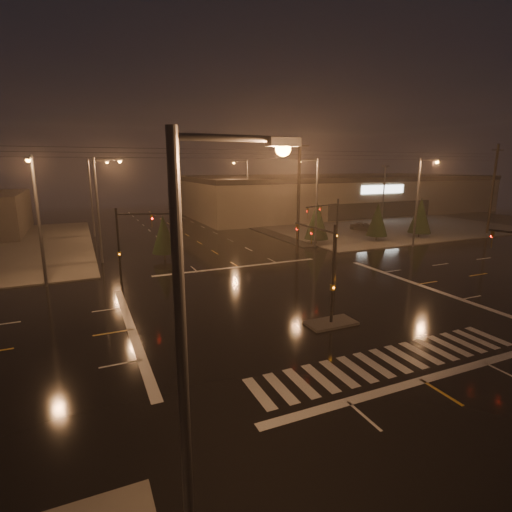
# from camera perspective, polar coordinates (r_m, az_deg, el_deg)

# --- Properties ---
(ground) EXTENTS (140.00, 140.00, 0.00)m
(ground) POSITION_cam_1_polar(r_m,az_deg,el_deg) (27.74, 5.95, -6.75)
(ground) COLOR black
(ground) RESTS_ON ground
(sidewalk_ne) EXTENTS (36.00, 36.00, 0.12)m
(sidewalk_ne) POSITION_cam_1_polar(r_m,az_deg,el_deg) (68.66, 15.28, 4.71)
(sidewalk_ne) COLOR #4A4842
(sidewalk_ne) RESTS_ON ground
(median_island) EXTENTS (3.00, 1.60, 0.15)m
(median_island) POSITION_cam_1_polar(r_m,az_deg,el_deg) (24.57, 10.66, -9.38)
(median_island) COLOR #4A4842
(median_island) RESTS_ON ground
(crosswalk) EXTENTS (15.00, 2.60, 0.01)m
(crosswalk) POSITION_cam_1_polar(r_m,az_deg,el_deg) (21.08, 18.59, -13.97)
(crosswalk) COLOR beige
(crosswalk) RESTS_ON ground
(stop_bar_near) EXTENTS (16.00, 0.50, 0.01)m
(stop_bar_near) POSITION_cam_1_polar(r_m,az_deg,el_deg) (19.85, 22.61, -16.07)
(stop_bar_near) COLOR beige
(stop_bar_near) RESTS_ON ground
(stop_bar_far) EXTENTS (16.00, 0.50, 0.01)m
(stop_bar_far) POSITION_cam_1_polar(r_m,az_deg,el_deg) (37.24, -2.50, -1.56)
(stop_bar_far) COLOR beige
(stop_bar_far) RESTS_ON ground
(parking_lot) EXTENTS (50.00, 24.00, 0.08)m
(parking_lot) POSITION_cam_1_polar(r_m,az_deg,el_deg) (70.46, 19.47, 4.61)
(parking_lot) COLOR black
(parking_lot) RESTS_ON ground
(retail_building) EXTENTS (60.20, 28.30, 7.20)m
(retail_building) POSITION_cam_1_polar(r_m,az_deg,el_deg) (83.98, 11.18, 8.92)
(retail_building) COLOR #716950
(retail_building) RESTS_ON ground
(signal_mast_median) EXTENTS (0.25, 4.59, 6.00)m
(signal_mast_median) POSITION_cam_1_polar(r_m,az_deg,el_deg) (24.18, 9.77, -0.54)
(signal_mast_median) COLOR black
(signal_mast_median) RESTS_ON ground
(signal_mast_ne) EXTENTS (4.84, 1.86, 6.00)m
(signal_mast_ne) POSITION_cam_1_polar(r_m,az_deg,el_deg) (40.18, 10.65, 4.80)
(signal_mast_ne) COLOR black
(signal_mast_ne) RESTS_ON ground
(signal_mast_nw) EXTENTS (4.84, 1.86, 6.00)m
(signal_mast_nw) POSITION_cam_1_polar(r_m,az_deg,el_deg) (33.37, -17.37, 2.81)
(signal_mast_nw) COLOR black
(signal_mast_nw) RESTS_ON ground
(streetlight_0) EXTENTS (2.77, 0.32, 10.00)m
(streetlight_0) POSITION_cam_1_polar(r_m,az_deg,el_deg) (8.57, -8.56, -11.27)
(streetlight_0) COLOR #38383A
(streetlight_0) RESTS_ON ground
(streetlight_1) EXTENTS (2.77, 0.32, 10.00)m
(streetlight_1) POSITION_cam_1_polar(r_m,az_deg,el_deg) (40.77, -21.29, 7.11)
(streetlight_1) COLOR #38383A
(streetlight_1) RESTS_ON ground
(streetlight_2) EXTENTS (2.77, 0.32, 10.00)m
(streetlight_2) POSITION_cam_1_polar(r_m,az_deg,el_deg) (56.71, -22.21, 8.42)
(streetlight_2) COLOR #38383A
(streetlight_2) RESTS_ON ground
(streetlight_3) EXTENTS (2.77, 0.32, 10.00)m
(streetlight_3) POSITION_cam_1_polar(r_m,az_deg,el_deg) (45.76, 8.32, 8.38)
(streetlight_3) COLOR #38383A
(streetlight_3) RESTS_ON ground
(streetlight_4) EXTENTS (2.77, 0.32, 10.00)m
(streetlight_4) POSITION_cam_1_polar(r_m,az_deg,el_deg) (63.54, -1.46, 9.74)
(streetlight_4) COLOR #38383A
(streetlight_4) RESTS_ON ground
(streetlight_5) EXTENTS (0.32, 2.77, 10.00)m
(streetlight_5) POSITION_cam_1_polar(r_m,az_deg,el_deg) (34.05, -28.77, 5.43)
(streetlight_5) COLOR #38383A
(streetlight_5) RESTS_ON ground
(streetlight_6) EXTENTS (0.32, 2.77, 10.00)m
(streetlight_6) POSITION_cam_1_polar(r_m,az_deg,el_deg) (48.89, 22.32, 7.84)
(streetlight_6) COLOR #38383A
(streetlight_6) RESTS_ON ground
(utility_pole_1) EXTENTS (2.20, 0.32, 12.00)m
(utility_pole_1) POSITION_cam_1_polar(r_m,az_deg,el_deg) (42.38, 6.11, 8.54)
(utility_pole_1) COLOR black
(utility_pole_1) RESTS_ON ground
(utility_pole_2) EXTENTS (2.20, 0.32, 12.00)m
(utility_pole_2) POSITION_cam_1_polar(r_m,az_deg,el_deg) (62.99, 30.73, 8.23)
(utility_pole_2) COLOR black
(utility_pole_2) RESTS_ON ground
(conifer_0) EXTENTS (2.83, 2.83, 5.13)m
(conifer_0) POSITION_cam_1_polar(r_m,az_deg,el_deg) (47.81, 8.68, 5.07)
(conifer_0) COLOR black
(conifer_0) RESTS_ON ground
(conifer_1) EXTENTS (2.60, 2.60, 4.75)m
(conifer_1) POSITION_cam_1_polar(r_m,az_deg,el_deg) (51.61, 16.97, 5.02)
(conifer_1) COLOR black
(conifer_1) RESTS_ON ground
(conifer_2) EXTENTS (2.88, 2.88, 5.20)m
(conifer_2) POSITION_cam_1_polar(r_m,az_deg,el_deg) (55.75, 22.44, 5.39)
(conifer_2) COLOR black
(conifer_2) RESTS_ON ground
(conifer_3) EXTENTS (2.41, 2.41, 4.47)m
(conifer_3) POSITION_cam_1_polar(r_m,az_deg,el_deg) (40.61, -13.05, 3.04)
(conifer_3) COLOR black
(conifer_3) RESTS_ON ground
(car_parked) EXTENTS (2.84, 4.21, 1.33)m
(car_parked) POSITION_cam_1_polar(r_m,az_deg,el_deg) (59.15, 15.14, 4.05)
(car_parked) COLOR black
(car_parked) RESTS_ON ground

